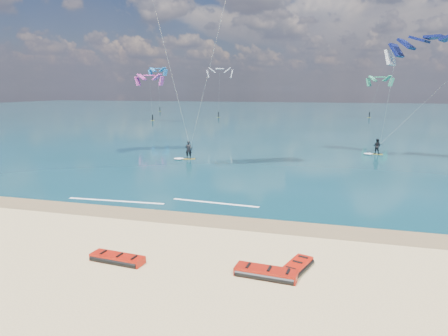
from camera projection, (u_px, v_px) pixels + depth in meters
The scene contains 10 objects.
ground at pixel (258, 139), 58.77m from camera, with size 320.00×320.00×0.00m, color tan.
wet_sand_strip at pixel (143, 214), 23.78m from camera, with size 320.00×2.40×0.01m, color brown.
sea at pixel (297, 114), 119.30m from camera, with size 320.00×200.00×0.04m, color #0B353D.
packed_kite_left at pixel (118, 262), 17.23m from camera, with size 2.61×1.02×0.37m, color #B11609, non-canonical shape.
packed_kite_mid at pixel (266, 277), 15.85m from camera, with size 2.69×1.13×0.41m, color #A1170B, non-canonical shape.
packed_kite_right at pixel (296, 270), 16.42m from camera, with size 2.14×1.02×0.37m, color red, non-canonical shape.
kitesurfer_main at pixel (188, 57), 36.55m from camera, with size 10.57×10.03×19.81m.
kitesurfer_far at pixel (406, 90), 40.85m from camera, with size 11.27×7.95×13.86m.
shoreline_foam at pixel (162, 202), 26.22m from camera, with size 12.85×1.93×0.01m.
distant_kites at pixel (218, 95), 103.61m from camera, with size 69.89×38.04×13.50m.
Camera 1 is at (10.70, -17.69, 7.34)m, focal length 32.00 mm.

